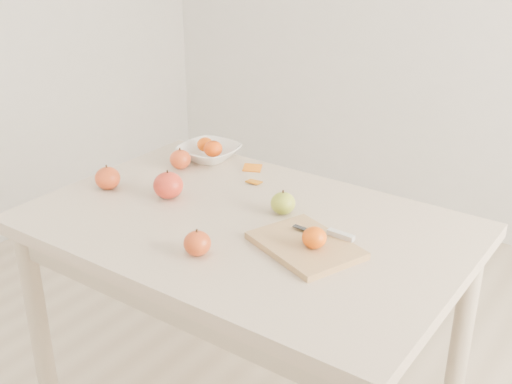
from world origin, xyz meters
The scene contains 14 objects.
table centered at (0.00, 0.00, 0.65)m, with size 1.20×0.80×0.75m.
cutting_board centered at (0.22, -0.04, 0.76)m, with size 0.27×0.20×0.02m, color tan.
board_tangerine centered at (0.25, -0.05, 0.80)m, with size 0.06×0.06×0.05m, color #E24E08.
fruit_bowl centered at (-0.38, 0.31, 0.77)m, with size 0.20×0.20×0.05m, color white.
bowl_tangerine_near centered at (-0.41, 0.32, 0.80)m, with size 0.06×0.06×0.05m, color orange.
bowl_tangerine_far centered at (-0.35, 0.30, 0.80)m, with size 0.06×0.06×0.06m, color #DB4707.
orange_peel_a centered at (-0.20, 0.32, 0.75)m, with size 0.06×0.04×0.00m, color orange.
orange_peel_b centered at (-0.14, 0.23, 0.75)m, with size 0.04×0.04×0.00m, color orange.
paring_knife centered at (0.26, 0.03, 0.78)m, with size 0.17×0.05×0.01m.
apple_green centered at (0.06, 0.10, 0.78)m, with size 0.07×0.07×0.06m, color olive.
apple_red_d centered at (-0.48, -0.06, 0.79)m, with size 0.08×0.08×0.07m, color maroon.
apple_red_b centered at (-0.28, -0.01, 0.79)m, with size 0.09×0.09×0.08m, color #A70C10.
apple_red_a centered at (-0.41, 0.19, 0.78)m, with size 0.07×0.07×0.06m, color maroon.
apple_red_c centered at (0.01, -0.22, 0.78)m, with size 0.07×0.07×0.06m, color maroon.
Camera 1 is at (0.94, -1.28, 1.55)m, focal length 45.00 mm.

